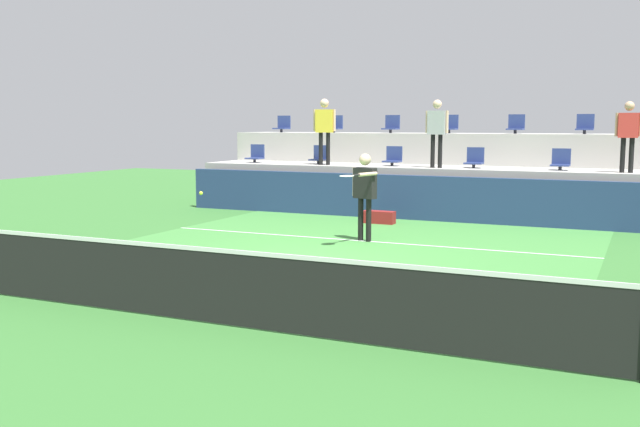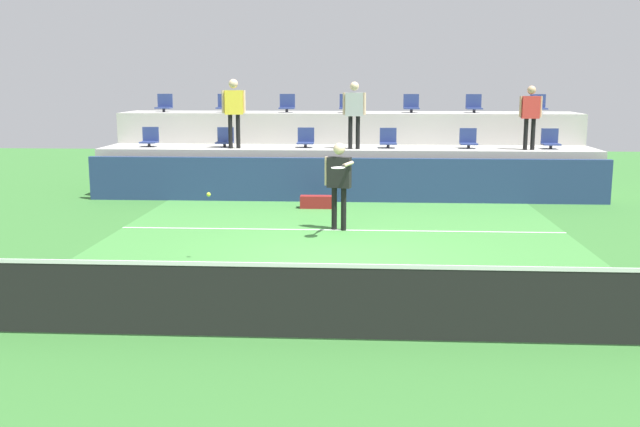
% 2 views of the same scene
% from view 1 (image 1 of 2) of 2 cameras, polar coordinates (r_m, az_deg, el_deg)
% --- Properties ---
extents(ground_plane, '(40.00, 40.00, 0.00)m').
position_cam_1_polar(ground_plane, '(12.36, -0.38, -3.88)').
color(ground_plane, '#336B2D').
extents(court_inner_paint, '(9.00, 10.00, 0.01)m').
position_cam_1_polar(court_inner_paint, '(13.26, 1.45, -3.11)').
color(court_inner_paint, '#3D7F38').
rests_on(court_inner_paint, ground_plane).
extents(court_service_line, '(9.00, 0.06, 0.00)m').
position_cam_1_polar(court_service_line, '(14.53, 3.63, -2.20)').
color(court_service_line, white).
rests_on(court_service_line, ground_plane).
extents(tennis_net, '(10.48, 0.08, 1.07)m').
position_cam_1_polar(tennis_net, '(8.87, -11.43, -5.11)').
color(tennis_net, black).
rests_on(tennis_net, ground_plane).
extents(sponsor_backboard, '(13.00, 0.16, 1.10)m').
position_cam_1_polar(sponsor_backboard, '(17.84, 7.81, 1.24)').
color(sponsor_backboard, navy).
rests_on(sponsor_backboard, ground_plane).
extents(seating_tier_lower, '(13.00, 1.80, 1.25)m').
position_cam_1_polar(seating_tier_lower, '(19.08, 8.95, 1.82)').
color(seating_tier_lower, '#ADAAA3').
rests_on(seating_tier_lower, ground_plane).
extents(seating_tier_upper, '(13.00, 1.80, 2.10)m').
position_cam_1_polar(seating_tier_upper, '(20.78, 10.33, 3.40)').
color(seating_tier_upper, '#ADAAA3').
rests_on(seating_tier_upper, ground_plane).
extents(stadium_chair_lower_far_left, '(0.44, 0.40, 0.52)m').
position_cam_1_polar(stadium_chair_lower_far_left, '(21.02, -5.10, 4.66)').
color(stadium_chair_lower_far_left, '#2D2D33').
rests_on(stadium_chair_lower_far_left, seating_tier_lower).
extents(stadium_chair_lower_left, '(0.44, 0.40, 0.52)m').
position_cam_1_polar(stadium_chair_lower_left, '(20.08, -0.03, 4.57)').
color(stadium_chair_lower_left, '#2D2D33').
rests_on(stadium_chair_lower_left, seating_tier_lower).
extents(stadium_chair_lower_mid_left, '(0.44, 0.40, 0.52)m').
position_cam_1_polar(stadium_chair_lower_mid_left, '(19.28, 5.83, 4.43)').
color(stadium_chair_lower_mid_left, '#2D2D33').
rests_on(stadium_chair_lower_mid_left, seating_tier_lower).
extents(stadium_chair_lower_mid_right, '(0.44, 0.40, 0.52)m').
position_cam_1_polar(stadium_chair_lower_mid_right, '(18.69, 12.17, 4.22)').
color(stadium_chair_lower_mid_right, '#2D2D33').
rests_on(stadium_chair_lower_mid_right, seating_tier_lower).
extents(stadium_chair_lower_right, '(0.44, 0.40, 0.52)m').
position_cam_1_polar(stadium_chair_lower_right, '(18.35, 18.57, 3.96)').
color(stadium_chair_lower_right, '#2D2D33').
rests_on(stadium_chair_lower_right, seating_tier_lower).
extents(stadium_chair_upper_far_left, '(0.44, 0.40, 0.52)m').
position_cam_1_polar(stadium_chair_upper_far_left, '(22.61, -2.98, 7.00)').
color(stadium_chair_upper_far_left, '#2D2D33').
rests_on(stadium_chair_upper_far_left, seating_tier_upper).
extents(stadium_chair_upper_left, '(0.44, 0.40, 0.52)m').
position_cam_1_polar(stadium_chair_upper_left, '(21.84, 1.18, 7.00)').
color(stadium_chair_upper_left, '#2D2D33').
rests_on(stadium_chair_upper_left, seating_tier_upper).
extents(stadium_chair_upper_mid_left, '(0.44, 0.40, 0.52)m').
position_cam_1_polar(stadium_chair_upper_mid_left, '(21.18, 5.70, 6.97)').
color(stadium_chair_upper_mid_left, '#2D2D33').
rests_on(stadium_chair_upper_mid_left, seating_tier_upper).
extents(stadium_chair_upper_center, '(0.44, 0.40, 0.52)m').
position_cam_1_polar(stadium_chair_upper_center, '(20.68, 10.26, 6.89)').
color(stadium_chair_upper_center, '#2D2D33').
rests_on(stadium_chair_upper_center, seating_tier_upper).
extents(stadium_chair_upper_mid_right, '(0.44, 0.40, 0.52)m').
position_cam_1_polar(stadium_chair_upper_mid_right, '(20.30, 15.29, 6.75)').
color(stadium_chair_upper_mid_right, '#2D2D33').
rests_on(stadium_chair_upper_mid_right, seating_tier_upper).
extents(stadium_chair_upper_right, '(0.44, 0.40, 0.52)m').
position_cam_1_polar(stadium_chair_upper_right, '(20.09, 20.30, 6.56)').
color(stadium_chair_upper_right, '#2D2D33').
rests_on(stadium_chair_upper_right, seating_tier_upper).
extents(tennis_player, '(0.60, 1.31, 1.77)m').
position_cam_1_polar(tennis_player, '(14.41, 3.53, 2.07)').
color(tennis_player, black).
rests_on(tennis_player, ground_plane).
extents(spectator_in_white, '(0.62, 0.29, 1.79)m').
position_cam_1_polar(spectator_in_white, '(19.58, 0.36, 7.06)').
color(spectator_in_white, black).
rests_on(spectator_in_white, seating_tier_lower).
extents(spectator_in_grey, '(0.60, 0.24, 1.72)m').
position_cam_1_polar(spectator_in_grey, '(18.51, 9.26, 6.81)').
color(spectator_in_grey, black).
rests_on(spectator_in_grey, seating_tier_lower).
extents(spectator_leaning_on_rail, '(0.57, 0.22, 1.62)m').
position_cam_1_polar(spectator_leaning_on_rail, '(17.85, 23.28, 6.10)').
color(spectator_leaning_on_rail, black).
rests_on(spectator_leaning_on_rail, seating_tier_lower).
extents(tennis_ball, '(0.07, 0.07, 0.07)m').
position_cam_1_polar(tennis_ball, '(12.95, -9.44, 1.61)').
color(tennis_ball, '#CCE033').
extents(equipment_bag, '(0.76, 0.28, 0.30)m').
position_cam_1_polar(equipment_bag, '(17.16, 4.71, -0.30)').
color(equipment_bag, maroon).
rests_on(equipment_bag, ground_plane).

